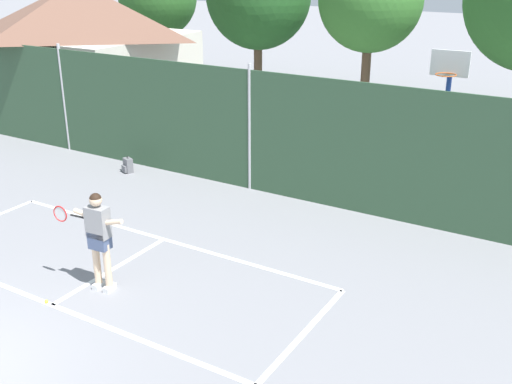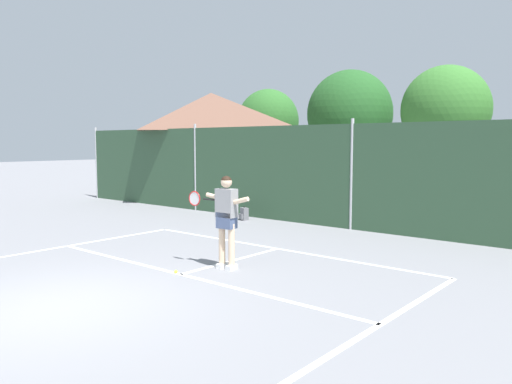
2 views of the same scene
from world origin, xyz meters
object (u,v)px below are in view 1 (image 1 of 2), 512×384
at_px(tennis_ball, 46,302).
at_px(tennis_player, 98,233).
at_px(basketball_hoop, 446,103).
at_px(backpack_grey, 128,166).

bearing_deg(tennis_ball, tennis_player, 60.12).
bearing_deg(basketball_hoop, backpack_grey, -160.02).
xyz_separation_m(tennis_ball, backpack_grey, (-3.39, 5.85, 0.16)).
distance_m(basketball_hoop, tennis_player, 8.74).
height_order(tennis_player, backpack_grey, tennis_player).
distance_m(basketball_hoop, backpack_grey, 8.47).
bearing_deg(tennis_player, tennis_ball, -119.88).
bearing_deg(tennis_ball, basketball_hoop, 63.48).
distance_m(basketball_hoop, tennis_ball, 9.93).
bearing_deg(tennis_ball, backpack_grey, 120.11).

